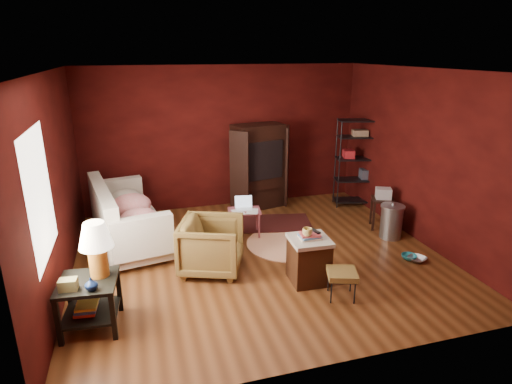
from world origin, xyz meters
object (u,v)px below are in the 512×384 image
sofa (126,223)px  laptop_desk (244,213)px  hamper (309,259)px  tv_armoire (259,165)px  armchair (212,243)px  side_table (92,266)px  wire_shelving (358,159)px

sofa → laptop_desk: size_ratio=2.70×
hamper → tv_armoire: tv_armoire is taller
armchair → side_table: 1.79m
sofa → tv_armoire: 2.87m
side_table → laptop_desk: bearing=40.8°
sofa → wire_shelving: 4.65m
sofa → hamper: size_ratio=2.48×
hamper → side_table: bearing=-175.3°
armchair → laptop_desk: bearing=-14.6°
laptop_desk → tv_armoire: tv_armoire is taller
sofa → laptop_desk: bearing=-107.0°
side_table → sofa: bearing=81.6°
side_table → hamper: size_ratio=1.70×
sofa → wire_shelving: (4.56, 0.65, 0.61)m
sofa → armchair: armchair is taller
laptop_desk → wire_shelving: wire_shelving is taller
sofa → hamper: 3.11m
armchair → hamper: bearing=-97.8°
sofa → tv_armoire: tv_armoire is taller
side_table → tv_armoire: bearing=48.3°
armchair → tv_armoire: size_ratio=0.51×
armchair → laptop_desk: (0.76, 1.07, -0.01)m
side_table → tv_armoire: 4.39m
laptop_desk → wire_shelving: 2.81m
wire_shelving → sofa: bearing=-158.4°
sofa → armchair: 1.76m
tv_armoire → laptop_desk: bearing=-128.0°
laptop_desk → sofa: bearing=-177.3°
armchair → laptop_desk: size_ratio=1.27×
armchair → tv_armoire: tv_armoire is taller
laptop_desk → wire_shelving: (2.61, 0.87, 0.55)m
armchair → tv_armoire: (1.41, 2.39, 0.45)m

